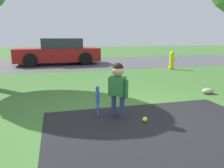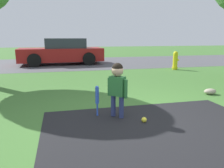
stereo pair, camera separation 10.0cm
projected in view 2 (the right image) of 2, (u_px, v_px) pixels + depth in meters
name	position (u px, v px, depth m)	size (l,w,h in m)	color
ground_plane	(146.00, 125.00, 3.56)	(60.00, 60.00, 0.00)	#3D6B2D
street_strip	(84.00, 63.00, 12.17)	(40.00, 6.00, 0.01)	#4C4C51
child	(117.00, 82.00, 3.77)	(0.29, 0.31, 0.97)	navy
baseball_bat	(97.00, 97.00, 3.88)	(0.07, 0.07, 0.56)	blue
sports_ball	(144.00, 120.00, 3.65)	(0.09, 0.09, 0.09)	yellow
fire_hydrant	(175.00, 61.00, 9.53)	(0.28, 0.25, 0.80)	yellow
parked_car	(62.00, 52.00, 11.48)	(4.32, 2.09, 1.34)	maroon
edging_rock	(210.00, 92.00, 5.43)	(0.32, 0.22, 0.15)	#9E937F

